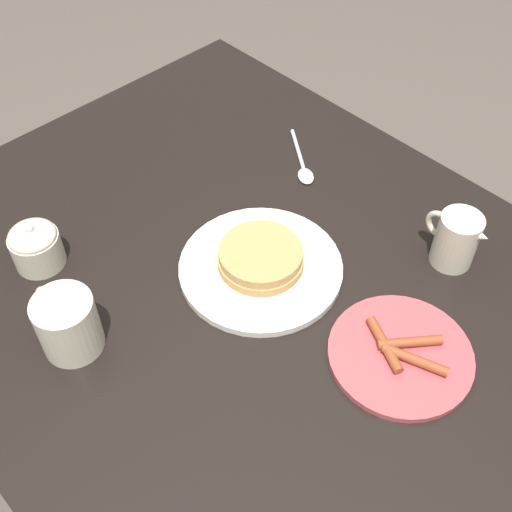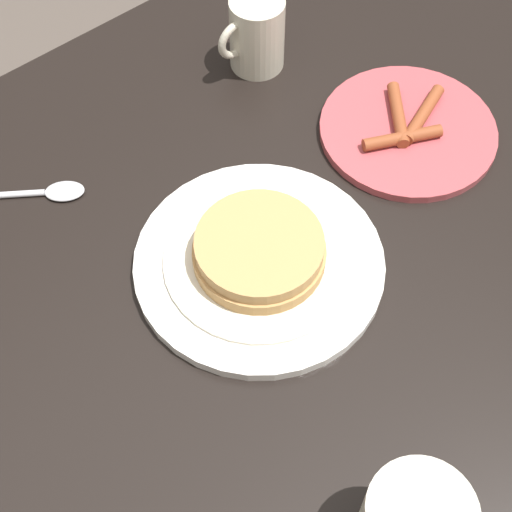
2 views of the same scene
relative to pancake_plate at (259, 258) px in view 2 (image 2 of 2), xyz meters
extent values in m
plane|color=#51473F|center=(-0.04, 0.03, -0.78)|extent=(8.00, 8.00, 0.00)
cube|color=black|center=(-0.04, 0.03, -0.03)|extent=(1.17, 0.87, 0.03)
cube|color=black|center=(-0.56, -0.35, -0.41)|extent=(0.07, 0.07, 0.73)
cylinder|color=white|center=(0.00, 0.00, -0.01)|extent=(0.25, 0.25, 0.01)
cylinder|color=beige|center=(0.00, 0.00, 0.00)|extent=(0.19, 0.19, 0.00)
cylinder|color=tan|center=(0.00, 0.00, 0.01)|extent=(0.13, 0.13, 0.02)
cylinder|color=tan|center=(0.00, 0.00, 0.02)|extent=(0.13, 0.13, 0.02)
cylinder|color=#B2474C|center=(-0.24, -0.03, -0.01)|extent=(0.20, 0.20, 0.01)
cylinder|color=brown|center=(-0.27, -0.03, 0.00)|extent=(0.09, 0.04, 0.01)
cylinder|color=brown|center=(-0.22, -0.02, 0.00)|extent=(0.09, 0.05, 0.01)
cylinder|color=brown|center=(-0.24, -0.05, 0.00)|extent=(0.07, 0.08, 0.01)
cylinder|color=beige|center=(-0.19, -0.23, 0.03)|extent=(0.06, 0.06, 0.09)
cone|color=beige|center=(-0.22, -0.23, 0.06)|extent=(0.04, 0.03, 0.04)
torus|color=beige|center=(-0.16, -0.23, 0.04)|extent=(0.05, 0.01, 0.05)
ellipsoid|color=silver|center=(0.10, -0.21, -0.01)|extent=(0.05, 0.05, 0.01)
camera|label=1|loc=(-0.45, 0.45, 0.73)|focal=45.00mm
camera|label=2|loc=(0.28, 0.32, 0.64)|focal=55.00mm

